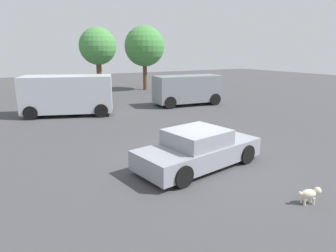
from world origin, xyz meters
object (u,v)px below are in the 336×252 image
(dog, at_px, (310,194))
(suv_dark, at_px, (188,89))
(sedan_foreground, at_px, (198,149))
(van_white, at_px, (68,94))

(dog, distance_m, suv_dark, 13.82)
(sedan_foreground, relative_size, van_white, 0.83)
(sedan_foreground, relative_size, suv_dark, 0.93)
(suv_dark, bearing_deg, sedan_foreground, -114.99)
(van_white, bearing_deg, suv_dark, -164.77)
(van_white, bearing_deg, sedan_foreground, 120.73)
(sedan_foreground, bearing_deg, van_white, 91.61)
(sedan_foreground, xyz_separation_m, suv_dark, (5.90, 9.58, 0.52))
(dog, relative_size, van_white, 0.11)
(sedan_foreground, distance_m, van_white, 10.43)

